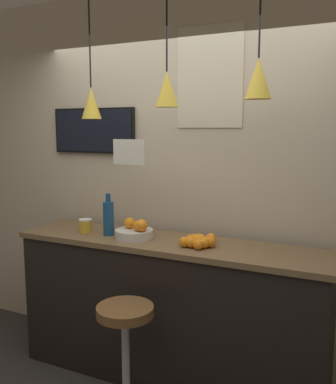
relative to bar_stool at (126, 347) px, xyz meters
The scene contains 13 objects.
back_wall 1.33m from the bar_stool, 87.58° to the left, with size 8.00×0.06×2.90m.
service_counter 0.53m from the bar_stool, 85.84° to the left, with size 2.28×0.54×1.04m.
bar_stool is the anchor object (origin of this frame).
fruit_bowl 0.81m from the bar_stool, 112.69° to the left, with size 0.27×0.27×0.15m.
orange_pile 0.82m from the bar_stool, 58.59° to the left, with size 0.23×0.25×0.09m.
juice_bottle 0.95m from the bar_stool, 131.58° to the left, with size 0.08×0.08×0.31m.
spread_jar 1.01m from the bar_stool, 142.93° to the left, with size 0.10×0.10×0.10m.
pendant_lamp_left 1.72m from the bar_stool, 138.49° to the left, with size 0.15×0.15×0.90m.
pendant_lamp_middle 1.69m from the bar_stool, 85.69° to the left, with size 0.16×0.16×0.83m.
pendant_lamp_right 1.85m from the bar_stool, 37.98° to the left, with size 0.16×0.16×0.79m.
mounted_tv 1.78m from the bar_stool, 133.33° to the left, with size 0.78×0.04×0.37m.
hanging_menu_board 1.25m from the bar_stool, 115.33° to the left, with size 0.24×0.01×0.17m.
wall_poster 1.94m from the bar_stool, 76.64° to the left, with size 0.50×0.01×0.73m.
Camera 1 is at (1.28, -1.98, 1.84)m, focal length 40.00 mm.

